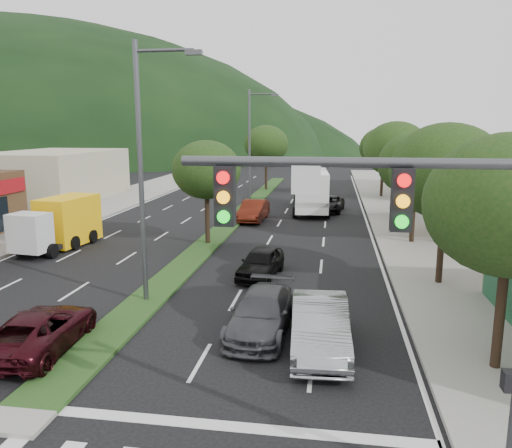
% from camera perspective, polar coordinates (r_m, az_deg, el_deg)
% --- Properties ---
extents(ground, '(160.00, 160.00, 0.00)m').
position_cam_1_polar(ground, '(14.24, -24.70, -19.00)').
color(ground, black).
rests_on(ground, ground).
extents(sidewalk_right, '(5.00, 90.00, 0.15)m').
position_cam_1_polar(sidewalk_right, '(36.16, 16.97, -0.28)').
color(sidewalk_right, gray).
rests_on(sidewalk_right, ground).
extents(sidewalk_left, '(6.00, 90.00, 0.15)m').
position_cam_1_polar(sidewalk_left, '(41.11, -20.87, 0.80)').
color(sidewalk_left, gray).
rests_on(sidewalk_left, ground).
extents(median, '(1.60, 56.00, 0.12)m').
position_cam_1_polar(median, '(39.40, -1.95, 1.09)').
color(median, '#1D3E16').
rests_on(median, ground).
extents(traffic_signal, '(6.12, 0.40, 7.00)m').
position_cam_1_polar(traffic_signal, '(9.04, 19.84, -4.02)').
color(traffic_signal, '#47494C').
rests_on(traffic_signal, ground).
extents(bldg_left_far, '(9.00, 14.00, 4.60)m').
position_cam_1_polar(bldg_left_far, '(51.55, -21.96, 5.17)').
color(bldg_left_far, '#B4AF8F').
rests_on(bldg_left_far, ground).
extents(bldg_right_far, '(10.00, 16.00, 5.20)m').
position_cam_1_polar(bldg_right_far, '(55.65, 21.60, 5.89)').
color(bldg_right_far, '#B4AF8F').
rests_on(bldg_right_far, ground).
extents(tree_r_a, '(4.60, 4.60, 6.63)m').
position_cam_1_polar(tree_r_a, '(15.04, 27.10, 1.92)').
color(tree_r_a, black).
rests_on(tree_r_a, sidewalk_right).
extents(tree_r_b, '(4.80, 4.80, 6.94)m').
position_cam_1_polar(tree_r_b, '(22.70, 20.93, 5.65)').
color(tree_r_b, black).
rests_on(tree_r_b, sidewalk_right).
extents(tree_r_c, '(4.40, 4.40, 6.48)m').
position_cam_1_polar(tree_r_c, '(30.56, 17.82, 6.52)').
color(tree_r_c, black).
rests_on(tree_r_c, sidewalk_right).
extents(tree_r_d, '(5.00, 5.00, 7.17)m').
position_cam_1_polar(tree_r_d, '(40.43, 15.69, 8.25)').
color(tree_r_d, black).
rests_on(tree_r_d, sidewalk_right).
extents(tree_r_e, '(4.60, 4.60, 6.71)m').
position_cam_1_polar(tree_r_e, '(50.38, 14.35, 8.47)').
color(tree_r_e, black).
rests_on(tree_r_e, sidewalk_right).
extents(tree_med_near, '(4.00, 4.00, 6.02)m').
position_cam_1_polar(tree_med_near, '(29.14, -5.69, 6.17)').
color(tree_med_near, black).
rests_on(tree_med_near, median).
extents(tree_med_far, '(4.80, 4.80, 6.94)m').
position_cam_1_polar(tree_med_far, '(54.63, 1.18, 9.10)').
color(tree_med_far, black).
rests_on(tree_med_far, median).
extents(streetlight_near, '(2.60, 0.25, 10.00)m').
position_cam_1_polar(streetlight_near, '(19.49, -12.54, 6.95)').
color(streetlight_near, '#47494C').
rests_on(streetlight_near, ground).
extents(streetlight_mid, '(2.60, 0.25, 10.00)m').
position_cam_1_polar(streetlight_mid, '(43.71, -0.49, 9.36)').
color(streetlight_mid, '#47494C').
rests_on(streetlight_mid, ground).
extents(sedan_silver, '(2.00, 5.01, 1.62)m').
position_cam_1_polar(sedan_silver, '(15.97, 7.31, -11.42)').
color(sedan_silver, gray).
rests_on(sedan_silver, ground).
extents(suv_maroon, '(2.48, 4.86, 1.32)m').
position_cam_1_polar(suv_maroon, '(17.27, -23.44, -11.06)').
color(suv_maroon, '#330B11').
rests_on(suv_maroon, ground).
extents(car_queue_a, '(2.10, 4.12, 1.34)m').
position_cam_1_polar(car_queue_a, '(23.27, 0.56, -4.44)').
color(car_queue_a, black).
rests_on(car_queue_a, ground).
extents(car_queue_b, '(2.15, 4.86, 1.39)m').
position_cam_1_polar(car_queue_b, '(17.16, 0.61, -10.12)').
color(car_queue_b, '#414246').
rests_on(car_queue_b, ground).
extents(car_queue_c, '(1.87, 4.74, 1.54)m').
position_cam_1_polar(car_queue_c, '(37.00, -0.27, 1.55)').
color(car_queue_c, '#53190D').
rests_on(car_queue_c, ground).
extents(car_queue_d, '(2.66, 4.81, 1.28)m').
position_cam_1_polar(car_queue_d, '(41.51, 8.38, 2.29)').
color(car_queue_d, black).
rests_on(car_queue_d, ground).
extents(box_truck, '(2.81, 6.03, 2.87)m').
position_cam_1_polar(box_truck, '(30.75, -21.37, -0.06)').
color(box_truck, silver).
rests_on(box_truck, ground).
extents(motorhome, '(3.31, 9.06, 3.42)m').
position_cam_1_polar(motorhome, '(41.30, 6.31, 3.96)').
color(motorhome, white).
rests_on(motorhome, ground).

